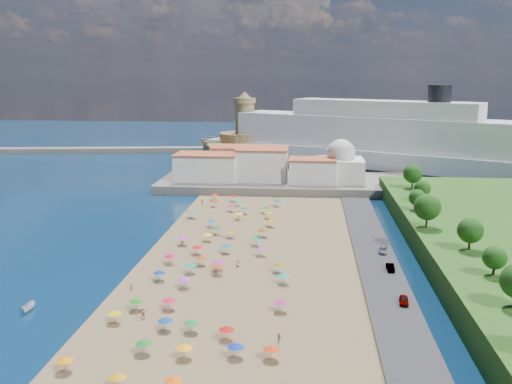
# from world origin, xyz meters

# --- Properties ---
(ground) EXTENTS (700.00, 700.00, 0.00)m
(ground) POSITION_xyz_m (0.00, 0.00, 0.00)
(ground) COLOR #071938
(ground) RESTS_ON ground
(terrace) EXTENTS (90.00, 36.00, 3.00)m
(terrace) POSITION_xyz_m (10.00, 73.00, 1.50)
(terrace) COLOR #59544C
(terrace) RESTS_ON ground
(jetty) EXTENTS (18.00, 70.00, 2.40)m
(jetty) POSITION_xyz_m (-12.00, 108.00, 1.20)
(jetty) COLOR #59544C
(jetty) RESTS_ON ground
(breakwater) EXTENTS (199.03, 34.77, 2.60)m
(breakwater) POSITION_xyz_m (-110.00, 153.00, 1.30)
(breakwater) COLOR #59544C
(breakwater) RESTS_ON ground
(waterfront_buildings) EXTENTS (57.00, 29.00, 11.00)m
(waterfront_buildings) POSITION_xyz_m (-3.05, 73.64, 7.88)
(waterfront_buildings) COLOR silver
(waterfront_buildings) RESTS_ON terrace
(domed_building) EXTENTS (16.00, 16.00, 15.00)m
(domed_building) POSITION_xyz_m (30.00, 71.00, 8.97)
(domed_building) COLOR silver
(domed_building) RESTS_ON terrace
(fortress) EXTENTS (40.00, 40.00, 32.40)m
(fortress) POSITION_xyz_m (-12.00, 138.00, 6.68)
(fortress) COLOR #9D834E
(fortress) RESTS_ON ground
(cruise_ship) EXTENTS (159.11, 99.14, 36.44)m
(cruise_ship) POSITION_xyz_m (49.27, 108.42, 10.79)
(cruise_ship) COLOR black
(cruise_ship) RESTS_ON ground
(beach_parasols) EXTENTS (31.27, 116.17, 2.20)m
(beach_parasols) POSITION_xyz_m (-1.13, -11.48, 2.15)
(beach_parasols) COLOR gray
(beach_parasols) RESTS_ON beach
(beachgoers) EXTENTS (30.16, 92.17, 1.89)m
(beachgoers) POSITION_xyz_m (-6.88, -6.07, 1.15)
(beachgoers) COLOR tan
(beachgoers) RESTS_ON beach
(moored_boats) EXTENTS (3.03, 20.54, 1.56)m
(moored_boats) POSITION_xyz_m (-29.33, -51.77, 0.74)
(moored_boats) COLOR white
(moored_boats) RESTS_ON ground
(parked_cars) EXTENTS (2.54, 33.97, 1.35)m
(parked_cars) POSITION_xyz_m (36.00, -17.72, 1.37)
(parked_cars) COLOR gray
(parked_cars) RESTS_ON promenade
(hillside_trees) EXTENTS (10.87, 112.22, 7.89)m
(hillside_trees) POSITION_xyz_m (49.21, -7.03, 10.16)
(hillside_trees) COLOR #382314
(hillside_trees) RESTS_ON hillside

